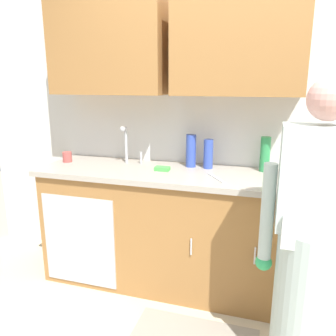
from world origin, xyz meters
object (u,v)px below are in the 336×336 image
at_px(knife_on_counter, 216,178).
at_px(bottle_water_short, 208,154).
at_px(bottle_soap, 265,154).
at_px(sponge, 162,169).
at_px(bottle_water_tall, 191,151).
at_px(person_at_sink, 310,263).
at_px(sink, 124,169).
at_px(cup_by_sink, 67,157).

bearing_deg(knife_on_counter, bottle_water_short, -11.93).
height_order(bottle_soap, sponge, bottle_soap).
xyz_separation_m(bottle_water_short, knife_on_counter, (0.11, -0.27, -0.11)).
distance_m(bottle_soap, bottle_water_short, 0.42).
bearing_deg(bottle_water_tall, knife_on_counter, -48.12).
relative_size(person_at_sink, knife_on_counter, 6.75).
bearing_deg(sink, cup_by_sink, 177.77).
distance_m(bottle_water_tall, cup_by_sink, 1.05).
height_order(bottle_water_tall, sponge, bottle_water_tall).
relative_size(sink, bottle_soap, 1.91).
height_order(person_at_sink, bottle_water_tall, person_at_sink).
relative_size(bottle_soap, bottle_water_tall, 1.01).
xyz_separation_m(cup_by_sink, knife_on_counter, (1.28, -0.13, -0.04)).
distance_m(person_at_sink, cup_by_sink, 2.02).
relative_size(bottle_soap, sponge, 2.38).
relative_size(bottle_soap, knife_on_counter, 1.09).
distance_m(sink, bottle_water_short, 0.68).
bearing_deg(bottle_water_tall, bottle_soap, 2.27).
distance_m(bottle_water_short, cup_by_sink, 1.19).
distance_m(sink, cup_by_sink, 0.53).
bearing_deg(bottle_soap, bottle_water_short, -175.67).
bearing_deg(sponge, bottle_water_tall, 46.09).
relative_size(sink, cup_by_sink, 5.82).
bearing_deg(bottle_water_tall, sink, -161.91).
bearing_deg(bottle_water_short, bottle_soap, 4.33).
bearing_deg(knife_on_counter, cup_by_sink, 50.01).
relative_size(bottle_water_tall, knife_on_counter, 1.08).
xyz_separation_m(knife_on_counter, sponge, (-0.43, 0.09, 0.01)).
bearing_deg(sink, person_at_sink, -27.11).
relative_size(person_at_sink, sponge, 14.73).
relative_size(bottle_water_short, knife_on_counter, 0.95).
bearing_deg(bottle_water_short, bottle_water_tall, 176.07).
relative_size(bottle_water_tall, cup_by_sink, 3.01).
distance_m(person_at_sink, bottle_water_tall, 1.25).
xyz_separation_m(person_at_sink, bottle_water_tall, (-0.84, 0.85, 0.38)).
bearing_deg(knife_on_counter, sink, 47.44).
xyz_separation_m(sink, bottle_water_tall, (0.51, 0.17, 0.14)).
xyz_separation_m(bottle_water_short, sponge, (-0.32, -0.18, -0.10)).
distance_m(cup_by_sink, knife_on_counter, 1.29).
bearing_deg(bottle_soap, cup_by_sink, -174.02).
bearing_deg(sink, knife_on_counter, -8.52).
bearing_deg(sink, sponge, -3.56).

